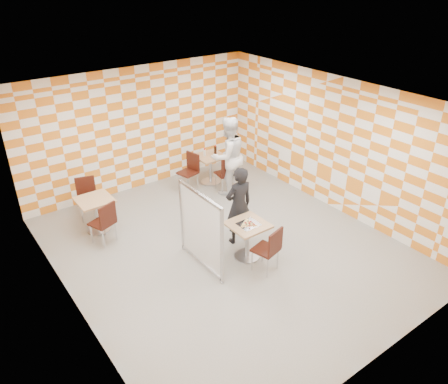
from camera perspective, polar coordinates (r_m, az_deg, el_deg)
name	(u,v)px	position (r m, az deg, el deg)	size (l,w,h in m)	color
room_shell	(209,171)	(8.46, -1.93, 2.79)	(7.00, 7.00, 7.00)	gray
main_table	(248,235)	(8.31, 3.10, -5.58)	(0.70, 0.70, 0.75)	tan
second_table	(210,164)	(11.14, -1.79, 3.63)	(0.70, 0.70, 0.75)	tan
empty_table	(96,209)	(9.50, -16.40, -2.16)	(0.70, 0.70, 0.75)	tan
chair_main_front	(270,247)	(7.94, 6.03, -7.16)	(0.52, 0.52, 0.92)	#34110A
chair_second_front	(227,171)	(10.67, 0.38, 2.70)	(0.47, 0.48, 0.92)	#34110A
chair_second_side	(190,168)	(10.87, -4.44, 3.12)	(0.51, 0.50, 0.92)	#34110A
chair_empty_near	(105,220)	(8.99, -15.30, -3.57)	(0.55, 0.55, 0.92)	#34110A
chair_empty_far	(87,194)	(10.07, -17.48, -0.30)	(0.53, 0.53, 0.92)	#34110A
partition	(201,230)	(7.93, -3.05, -4.96)	(0.08, 1.38, 1.55)	white
man_dark	(239,206)	(8.62, 1.94, -1.79)	(0.60, 0.39, 1.64)	black
man_white	(228,156)	(10.48, 0.54, 4.72)	(0.94, 0.73, 1.92)	white
pizza_on_foil	(248,223)	(8.16, 3.21, -4.12)	(0.40, 0.40, 0.04)	silver
sport_bottle	(205,152)	(11.02, -2.55, 5.20)	(0.06, 0.06, 0.20)	white
soda_bottle	(215,150)	(11.11, -1.14, 5.50)	(0.07, 0.07, 0.23)	black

